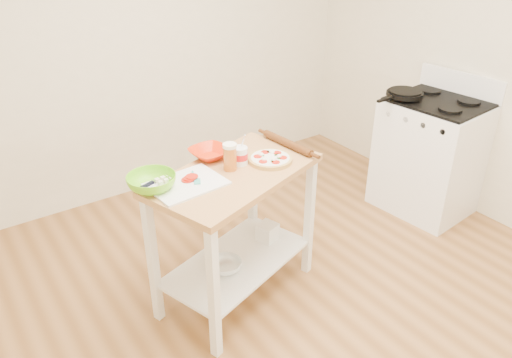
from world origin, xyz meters
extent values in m
cube|color=#9C6A39|center=(0.00, 0.00, -0.01)|extent=(4.00, 4.50, 0.02)
cube|color=beige|center=(0.00, 2.26, 1.35)|extent=(4.00, 0.02, 2.70)
cube|color=tan|center=(-0.20, 0.57, 0.88)|extent=(1.16, 0.85, 0.04)
cube|color=white|center=(-0.20, 0.57, 0.25)|extent=(1.06, 0.77, 0.02)
cube|color=white|center=(-0.58, 0.20, 0.43)|extent=(0.06, 0.06, 0.86)
cube|color=white|center=(-0.72, 0.65, 0.43)|extent=(0.06, 0.06, 0.86)
cube|color=white|center=(0.32, 0.48, 0.43)|extent=(0.06, 0.06, 0.86)
cube|color=white|center=(0.18, 0.93, 0.43)|extent=(0.06, 0.06, 0.86)
cube|color=white|center=(1.69, 0.59, 0.46)|extent=(0.67, 0.77, 0.92)
cube|color=black|center=(1.69, 0.59, 0.93)|extent=(0.63, 0.72, 0.02)
cube|color=white|center=(1.97, 0.62, 1.02)|extent=(0.10, 0.71, 0.18)
cylinder|color=black|center=(1.51, 0.79, 0.98)|extent=(0.28, 0.28, 0.03)
cube|color=black|center=(1.30, 0.79, 0.98)|extent=(0.17, 0.03, 0.02)
cylinder|color=tan|center=(0.05, 0.56, 0.91)|extent=(0.26, 0.26, 0.02)
cylinder|color=tan|center=(0.05, 0.56, 0.92)|extent=(0.26, 0.26, 0.01)
cylinder|color=white|center=(0.05, 0.56, 0.92)|extent=(0.23, 0.23, 0.01)
cylinder|color=red|center=(0.12, 0.58, 0.93)|extent=(0.05, 0.05, 0.01)
cylinder|color=red|center=(0.06, 0.63, 0.93)|extent=(0.05, 0.05, 0.01)
cylinder|color=red|center=(-0.01, 0.61, 0.93)|extent=(0.05, 0.05, 0.01)
cylinder|color=red|center=(-0.02, 0.53, 0.93)|extent=(0.05, 0.05, 0.01)
cylinder|color=red|center=(0.03, 0.48, 0.93)|extent=(0.05, 0.05, 0.01)
cylinder|color=red|center=(0.11, 0.51, 0.93)|extent=(0.05, 0.05, 0.01)
sphere|color=white|center=(0.10, 0.60, 0.93)|extent=(0.03, 0.03, 0.03)
sphere|color=white|center=(0.02, 0.61, 0.93)|extent=(0.03, 0.03, 0.03)
sphere|color=white|center=(0.00, 0.55, 0.93)|extent=(0.03, 0.03, 0.03)
sphere|color=white|center=(0.04, 0.51, 0.93)|extent=(0.03, 0.03, 0.03)
sphere|color=white|center=(0.10, 0.53, 0.93)|extent=(0.03, 0.03, 0.03)
plane|color=#165112|center=(0.09, 0.56, 0.93)|extent=(0.02, 0.02, 0.00)
plane|color=#165112|center=(0.08, 0.62, 0.93)|extent=(0.03, 0.03, 0.00)
plane|color=#165112|center=(0.02, 0.60, 0.93)|extent=(0.03, 0.03, 0.00)
plane|color=#165112|center=(0.00, 0.55, 0.93)|extent=(0.02, 0.02, 0.00)
plane|color=#165112|center=(0.02, 0.50, 0.93)|extent=(0.03, 0.03, 0.00)
plane|color=#165112|center=(0.08, 0.51, 0.93)|extent=(0.03, 0.03, 0.00)
plane|color=#165112|center=(0.11, 0.56, 0.93)|extent=(0.02, 0.02, 0.00)
plane|color=#165112|center=(0.08, 0.63, 0.93)|extent=(0.03, 0.03, 0.00)
cube|color=white|center=(-0.50, 0.58, 0.91)|extent=(0.42, 0.33, 0.01)
cube|color=#F4EACC|center=(-0.63, 0.64, 0.92)|extent=(0.03, 0.03, 0.02)
cube|color=#F4EACC|center=(-0.59, 0.65, 0.92)|extent=(0.03, 0.03, 0.02)
cube|color=#F4EACC|center=(-0.56, 0.65, 0.92)|extent=(0.03, 0.03, 0.02)
cube|color=#F4EACC|center=(-0.63, 0.68, 0.92)|extent=(0.03, 0.03, 0.02)
cube|color=#F4EACC|center=(-0.59, 0.68, 0.92)|extent=(0.03, 0.03, 0.02)
cube|color=#F4EACC|center=(-0.56, 0.68, 0.92)|extent=(0.03, 0.03, 0.02)
cylinder|color=red|center=(-0.48, 0.61, 0.92)|extent=(0.07, 0.07, 0.01)
cylinder|color=red|center=(-0.47, 0.61, 0.92)|extent=(0.07, 0.07, 0.01)
cylinder|color=red|center=(-0.45, 0.61, 0.93)|extent=(0.07, 0.07, 0.01)
cube|color=teal|center=(-0.45, 0.56, 0.92)|extent=(0.06, 0.07, 0.01)
cylinder|color=teal|center=(-0.43, 0.63, 0.92)|extent=(0.06, 0.09, 0.01)
cube|color=silver|center=(-0.58, 0.72, 0.91)|extent=(0.18, 0.08, 0.00)
cube|color=black|center=(-0.70, 0.67, 0.92)|extent=(0.10, 0.05, 0.01)
imported|color=red|center=(-0.22, 0.81, 0.93)|extent=(0.26, 0.26, 0.06)
imported|color=#6DCF18|center=(-0.67, 0.65, 0.94)|extent=(0.28, 0.28, 0.08)
cylinder|color=#B95E1C|center=(-0.20, 0.60, 0.97)|extent=(0.08, 0.08, 0.14)
cylinder|color=white|center=(-0.20, 0.60, 1.05)|extent=(0.08, 0.08, 0.02)
cylinder|color=white|center=(-0.12, 0.63, 0.95)|extent=(0.09, 0.09, 0.11)
cylinder|color=red|center=(-0.12, 0.63, 0.95)|extent=(0.09, 0.09, 0.04)
cylinder|color=silver|center=(-0.10, 0.63, 1.04)|extent=(0.01, 0.06, 0.11)
cylinder|color=#572F13|center=(0.26, 0.66, 0.92)|extent=(0.09, 0.42, 0.05)
imported|color=silver|center=(-0.31, 0.53, 0.29)|extent=(0.23, 0.23, 0.06)
cube|color=white|center=(0.10, 0.64, 0.32)|extent=(0.15, 0.15, 0.12)
camera|label=1|loc=(-1.55, -1.60, 2.23)|focal=35.00mm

